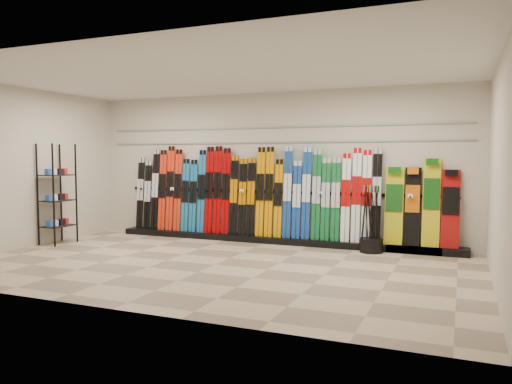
% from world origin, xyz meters
% --- Properties ---
extents(floor, '(8.00, 8.00, 0.00)m').
position_xyz_m(floor, '(0.00, 0.00, 0.00)').
color(floor, gray).
rests_on(floor, ground).
extents(back_wall, '(8.00, 0.00, 8.00)m').
position_xyz_m(back_wall, '(0.00, 2.50, 1.50)').
color(back_wall, beige).
rests_on(back_wall, floor).
extents(left_wall, '(0.00, 5.00, 5.00)m').
position_xyz_m(left_wall, '(-4.00, 0.00, 1.50)').
color(left_wall, beige).
rests_on(left_wall, floor).
extents(right_wall, '(0.00, 5.00, 5.00)m').
position_xyz_m(right_wall, '(4.00, 0.00, 1.50)').
color(right_wall, beige).
rests_on(right_wall, floor).
extents(ceiling, '(8.00, 8.00, 0.00)m').
position_xyz_m(ceiling, '(0.00, 0.00, 3.00)').
color(ceiling, silver).
rests_on(ceiling, back_wall).
extents(ski_rack_base, '(8.00, 0.40, 0.12)m').
position_xyz_m(ski_rack_base, '(0.22, 2.28, 0.06)').
color(ski_rack_base, black).
rests_on(ski_rack_base, floor).
extents(skis, '(5.36, 0.19, 1.82)m').
position_xyz_m(skis, '(-0.44, 2.31, 0.96)').
color(skis, black).
rests_on(skis, ski_rack_base).
extents(snowboards, '(1.28, 0.24, 1.56)m').
position_xyz_m(snowboards, '(2.93, 2.35, 0.84)').
color(snowboards, gold).
rests_on(snowboards, ski_rack_base).
extents(accessory_rack, '(0.40, 0.60, 1.96)m').
position_xyz_m(accessory_rack, '(-3.75, 0.56, 0.98)').
color(accessory_rack, black).
rests_on(accessory_rack, floor).
extents(pole_bin, '(0.41, 0.41, 0.25)m').
position_xyz_m(pole_bin, '(2.11, 2.00, 0.12)').
color(pole_bin, black).
rests_on(pole_bin, floor).
extents(ski_poles, '(0.38, 0.35, 1.18)m').
position_xyz_m(ski_poles, '(2.09, 2.01, 0.61)').
color(ski_poles, black).
rests_on(ski_poles, pole_bin).
extents(slatwall_rail_0, '(7.60, 0.02, 0.03)m').
position_xyz_m(slatwall_rail_0, '(0.00, 2.48, 2.00)').
color(slatwall_rail_0, gray).
rests_on(slatwall_rail_0, back_wall).
extents(slatwall_rail_1, '(7.60, 0.02, 0.03)m').
position_xyz_m(slatwall_rail_1, '(0.00, 2.48, 2.30)').
color(slatwall_rail_1, gray).
rests_on(slatwall_rail_1, back_wall).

